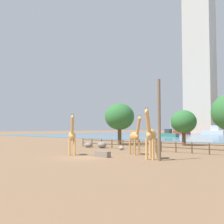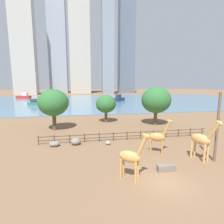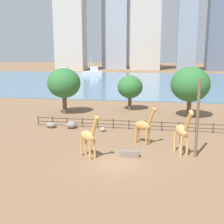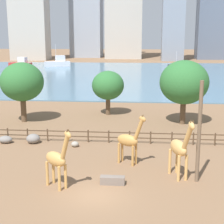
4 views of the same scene
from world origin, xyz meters
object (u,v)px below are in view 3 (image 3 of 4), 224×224
feeding_trough (130,154)px  boat_tug (69,82)px  giraffe_tall (89,136)px  giraffe_companion (144,126)px  tree_left_large (190,85)px  boat_barge (63,73)px  giraffe_young (182,131)px  boulder_small (71,125)px  boulder_near_fence (103,129)px  utility_pole (197,119)px  boat_sailboat (186,80)px  boat_ferry (92,72)px  tree_center_broad (64,83)px  tree_right_tall (130,87)px  boulder_by_pole (51,125)px

feeding_trough → boat_tug: (-25.74, 58.11, 0.75)m
giraffe_tall → giraffe_companion: size_ratio=1.02×
tree_left_large → boat_barge: bearing=122.2°
giraffe_companion → tree_left_large: tree_left_large is taller
feeding_trough → tree_left_large: bearing=69.0°
giraffe_young → boulder_small: 15.95m
boulder_near_fence → tree_left_large: tree_left_large is taller
giraffe_young → tree_left_large: 17.42m
giraffe_tall → boulder_near_fence: giraffe_tall is taller
utility_pole → boat_sailboat: 68.71m
giraffe_companion → boat_ferry: size_ratio=0.48×
tree_center_broad → tree_right_tall: tree_center_broad is taller
giraffe_tall → tree_left_large: (11.04, 19.58, 3.04)m
boat_sailboat → boat_tug: (-36.51, -11.49, -0.27)m
tree_right_tall → boulder_small: bearing=-114.7°
utility_pole → boat_sailboat: size_ratio=1.03×
giraffe_young → tree_right_tall: 22.73m
giraffe_tall → tree_left_large: tree_left_large is taller
tree_right_tall → boat_sailboat: (13.37, 46.60, -2.76)m
tree_right_tall → boat_barge: (-37.77, 71.21, -2.70)m
boulder_near_fence → boulder_small: boulder_small is taller
giraffe_young → boat_tug: bearing=-171.8°
boat_sailboat → boat_tug: size_ratio=1.28×
tree_left_large → tree_center_broad: 20.11m
boat_sailboat → giraffe_tall: bearing=-151.3°
utility_pole → tree_center_broad: bearing=138.5°
boulder_near_fence → tree_right_tall: size_ratio=0.12×
giraffe_young → boat_sailboat: boat_sailboat is taller
giraffe_young → boulder_by_pole: giraffe_young is taller
giraffe_tall → tree_right_tall: size_ratio=0.76×
giraffe_tall → boulder_small: giraffe_tall is taller
giraffe_tall → boulder_small: 11.44m
giraffe_tall → boulder_by_pole: giraffe_tall is taller
giraffe_companion → boulder_near_fence: bearing=170.9°
boat_tug → boat_barge: 38.96m
giraffe_young → boulder_small: bearing=-139.1°
boulder_by_pole → boulder_small: bearing=4.4°
boulder_small → boat_sailboat: 63.50m
boulder_by_pole → utility_pole: bearing=-23.8°
giraffe_young → utility_pole: utility_pole is taller
boulder_near_fence → boat_sailboat: (15.22, 61.16, 1.05)m
tree_center_broad → boat_tug: 42.22m
giraffe_companion → utility_pole: 6.34m
boulder_by_pole → giraffe_tall: bearing=-51.5°
boat_tug → feeding_trough: bearing=-60.3°
feeding_trough → boat_tug: 63.56m
boulder_by_pole → tree_center_broad: tree_center_broad is taller
boat_sailboat → boat_barge: size_ratio=0.89×
giraffe_young → boat_tug: 64.30m
boulder_by_pole → boat_barge: size_ratio=0.17×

